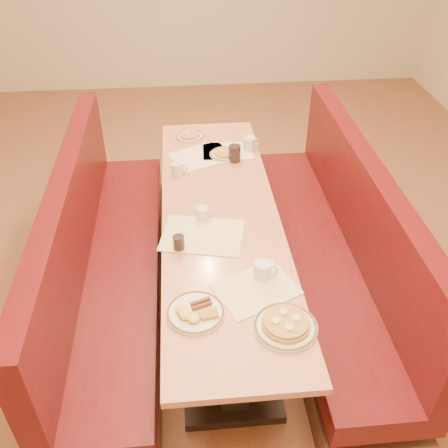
{
  "coord_description": "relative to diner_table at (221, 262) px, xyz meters",
  "views": [
    {
      "loc": [
        -0.21,
        -2.42,
        2.51
      ],
      "look_at": [
        0.0,
        -0.23,
        0.85
      ],
      "focal_mm": 40.0,
      "sensor_mm": 36.0,
      "label": 1
    }
  ],
  "objects": [
    {
      "name": "ground",
      "position": [
        0.0,
        0.0,
        -0.37
      ],
      "size": [
        8.0,
        8.0,
        0.0
      ],
      "primitive_type": "plane",
      "color": "#9E6647",
      "rests_on": "ground"
    },
    {
      "name": "room_envelope",
      "position": [
        0.0,
        0.0,
        1.56
      ],
      "size": [
        6.04,
        8.04,
        2.82
      ],
      "color": "beige",
      "rests_on": "ground"
    },
    {
      "name": "diner_table",
      "position": [
        0.0,
        0.0,
        0.0
      ],
      "size": [
        0.7,
        2.5,
        0.75
      ],
      "color": "black",
      "rests_on": "ground"
    },
    {
      "name": "booth_left",
      "position": [
        -0.73,
        0.0,
        -0.01
      ],
      "size": [
        0.55,
        2.5,
        1.05
      ],
      "color": "#4C3326",
      "rests_on": "ground"
    },
    {
      "name": "booth_right",
      "position": [
        0.73,
        0.0,
        -0.01
      ],
      "size": [
        0.55,
        2.5,
        1.05
      ],
      "color": "#4C3326",
      "rests_on": "ground"
    },
    {
      "name": "placemat_near_left",
      "position": [
        -0.12,
        -0.19,
        0.38
      ],
      "size": [
        0.52,
        0.43,
        0.0
      ],
      "primitive_type": "cube",
      "rotation": [
        0.0,
        0.0,
        -0.22
      ],
      "color": "beige",
      "rests_on": "diner_table"
    },
    {
      "name": "placemat_near_right",
      "position": [
        0.12,
        -0.65,
        0.38
      ],
      "size": [
        0.47,
        0.42,
        0.0
      ],
      "primitive_type": "cube",
      "rotation": [
        0.0,
        0.0,
        0.42
      ],
      "color": "beige",
      "rests_on": "diner_table"
    },
    {
      "name": "placemat_far_left",
      "position": [
        -0.07,
        0.72,
        0.38
      ],
      "size": [
        0.5,
        0.45,
        0.0
      ],
      "primitive_type": "cube",
      "rotation": [
        0.0,
        0.0,
        0.39
      ],
      "color": "beige",
      "rests_on": "diner_table"
    },
    {
      "name": "placemat_far_right",
      "position": [
        0.12,
        0.78,
        0.38
      ],
      "size": [
        0.37,
        0.28,
        0.0
      ],
      "primitive_type": "cube",
      "rotation": [
        0.0,
        0.0,
        -0.05
      ],
      "color": "beige",
      "rests_on": "diner_table"
    },
    {
      "name": "pancake_plate",
      "position": [
        0.22,
        -0.91,
        0.4
      ],
      "size": [
        0.29,
        0.29,
        0.07
      ],
      "rotation": [
        0.0,
        0.0,
        -0.36
      ],
      "color": "beige",
      "rests_on": "diner_table"
    },
    {
      "name": "eggs_plate",
      "position": [
        -0.19,
        -0.79,
        0.39
      ],
      "size": [
        0.28,
        0.28,
        0.06
      ],
      "rotation": [
        0.0,
        0.0,
        0.16
      ],
      "color": "beige",
      "rests_on": "diner_table"
    },
    {
      "name": "extra_plate_mid",
      "position": [
        0.09,
        0.72,
        0.39
      ],
      "size": [
        0.21,
        0.21,
        0.04
      ],
      "rotation": [
        0.0,
        0.0,
        -0.1
      ],
      "color": "beige",
      "rests_on": "diner_table"
    },
    {
      "name": "extra_plate_far",
      "position": [
        -0.14,
        1.02,
        0.39
      ],
      "size": [
        0.22,
        0.22,
        0.04
      ],
      "rotation": [
        0.0,
        0.0,
        0.22
      ],
      "color": "beige",
      "rests_on": "diner_table"
    },
    {
      "name": "coffee_mug_a",
      "position": [
        0.17,
        -0.57,
        0.42
      ],
      "size": [
        0.13,
        0.09,
        0.09
      ],
      "rotation": [
        0.0,
        0.0,
        -0.05
      ],
      "color": "beige",
      "rests_on": "diner_table"
    },
    {
      "name": "coffee_mug_b",
      "position": [
        -0.11,
        -0.03,
        0.42
      ],
      "size": [
        0.11,
        0.08,
        0.08
      ],
      "rotation": [
        0.0,
        0.0,
        0.32
      ],
      "color": "beige",
      "rests_on": "diner_table"
    },
    {
      "name": "coffee_mug_c",
      "position": [
        0.28,
        0.8,
        0.42
      ],
      "size": [
        0.12,
        0.09,
        0.09
      ],
      "rotation": [
        0.0,
        0.0,
        0.3
      ],
      "color": "beige",
      "rests_on": "diner_table"
    },
    {
      "name": "coffee_mug_d",
      "position": [
        -0.24,
        0.49,
        0.42
      ],
      "size": [
        0.11,
        0.08,
        0.08
      ],
      "rotation": [
        0.0,
        0.0,
        0.2
      ],
      "color": "beige",
      "rests_on": "diner_table"
    },
    {
      "name": "soda_tumbler_near",
      "position": [
        -0.25,
        -0.3,
        0.42
      ],
      "size": [
        0.06,
        0.06,
        0.09
      ],
      "color": "black",
      "rests_on": "diner_table"
    },
    {
      "name": "soda_tumbler_mid",
      "position": [
        0.16,
        0.64,
        0.43
      ],
      "size": [
        0.08,
        0.08,
        0.12
      ],
      "color": "black",
      "rests_on": "diner_table"
    }
  ]
}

